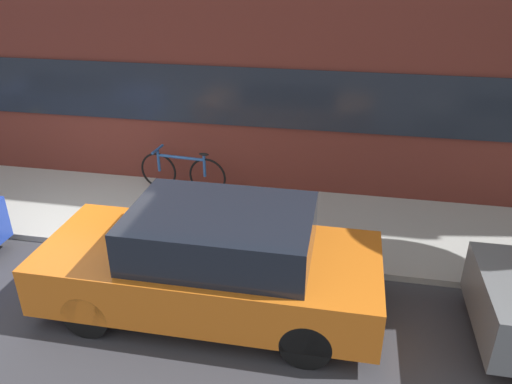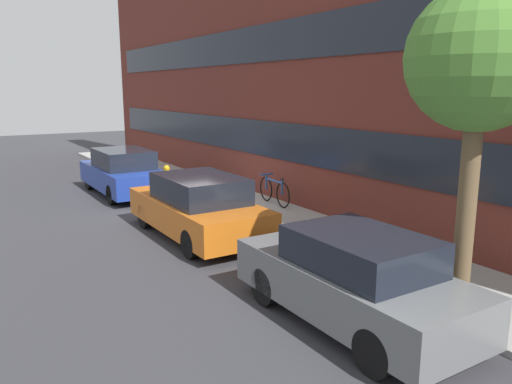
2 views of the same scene
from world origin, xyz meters
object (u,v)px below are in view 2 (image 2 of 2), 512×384
bicycle (274,190)px  street_tree (479,62)px  parked_car_blue (123,172)px  parked_car_grey (353,279)px  parked_car_orange (198,207)px  fire_hydrant (167,175)px

bicycle → street_tree: bearing=173.3°
parked_car_blue → bicycle: 5.29m
parked_car_grey → parked_car_orange: bearing=0.0°
fire_hydrant → street_tree: (11.96, -0.05, 3.35)m
bicycle → street_tree: size_ratio=0.37×
parked_car_grey → fire_hydrant: (-11.33, 1.67, -0.25)m
fire_hydrant → parked_car_orange: bearing=-15.4°
parked_car_blue → parked_car_orange: size_ratio=1.00×
parked_car_blue → bicycle: parked_car_blue is taller
parked_car_blue → bicycle: size_ratio=2.48×
street_tree → fire_hydrant: bearing=179.8°
parked_car_grey → bicycle: 7.45m
parked_car_blue → bicycle: bearing=-143.3°
bicycle → street_tree: (7.37, -1.54, 3.28)m
parked_car_blue → street_tree: 12.12m
fire_hydrant → street_tree: size_ratio=0.14×
parked_car_grey → street_tree: size_ratio=0.82×
parked_car_orange → street_tree: bearing=-164.6°
parked_car_blue → fire_hydrant: parked_car_blue is taller
fire_hydrant → street_tree: bearing=-0.2°
parked_car_orange → fire_hydrant: bearing=-15.4°
parked_car_blue → fire_hydrant: 1.73m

